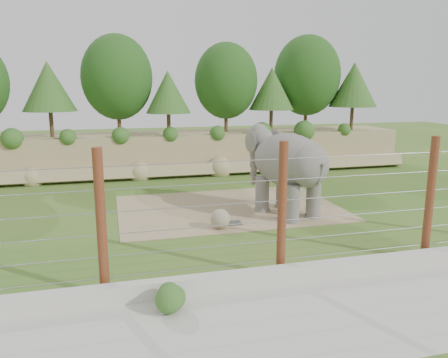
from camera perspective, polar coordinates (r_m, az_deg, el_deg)
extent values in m
plane|color=#356B1F|center=(17.29, 1.71, -6.52)|extent=(90.00, 90.00, 0.00)
cube|color=tan|center=(29.40, -5.51, 3.60)|extent=(30.00, 4.00, 2.50)
cube|color=tan|center=(27.31, -4.68, 1.06)|extent=(30.00, 1.37, 1.07)
cylinder|color=#3F2B19|center=(28.49, -21.61, 6.69)|extent=(0.24, 0.24, 1.58)
sphere|color=#174415|center=(28.41, -21.94, 10.98)|extent=(3.60, 3.60, 3.60)
cylinder|color=#3F2B19|center=(28.80, -13.54, 7.58)|extent=(0.24, 0.24, 1.92)
sphere|color=#174415|center=(28.73, -13.80, 12.78)|extent=(4.40, 4.40, 4.40)
cylinder|color=#3F2B19|center=(27.86, -7.22, 7.14)|extent=(0.24, 0.24, 1.40)
sphere|color=#174415|center=(27.77, -7.33, 11.05)|extent=(3.20, 3.20, 3.20)
cylinder|color=#3F2B19|center=(29.61, 0.26, 7.92)|extent=(0.24, 0.24, 1.82)
sphere|color=#174415|center=(29.54, 0.27, 12.70)|extent=(4.16, 4.16, 4.16)
cylinder|color=#3F2B19|center=(29.98, 6.16, 7.60)|extent=(0.24, 0.24, 1.50)
sphere|color=#174415|center=(29.90, 6.25, 11.50)|extent=(3.44, 3.44, 3.44)
cylinder|color=#3F2B19|center=(32.06, 10.59, 8.21)|extent=(0.24, 0.24, 2.03)
sphere|color=#174415|center=(32.01, 10.78, 13.13)|extent=(4.64, 4.64, 4.64)
cylinder|color=#3F2B19|center=(32.43, 16.34, 7.63)|extent=(0.24, 0.24, 1.64)
sphere|color=#174415|center=(32.36, 16.57, 11.57)|extent=(3.76, 3.76, 3.76)
cube|color=#9B8565|center=(20.17, 0.65, -3.78)|extent=(10.00, 7.00, 0.02)
cube|color=#262628|center=(17.83, 0.72, -5.82)|extent=(1.00, 0.60, 0.03)
sphere|color=gray|center=(17.15, -0.50, -5.22)|extent=(0.78, 0.78, 0.78)
cube|color=beige|center=(12.81, 8.23, -12.23)|extent=(26.00, 0.35, 0.50)
cube|color=beige|center=(11.30, 12.33, -17.25)|extent=(26.00, 4.00, 0.01)
cylinder|color=#552114|center=(11.74, -15.74, -5.69)|extent=(0.26, 0.26, 4.00)
cylinder|color=#552114|center=(12.64, 7.58, -4.09)|extent=(0.26, 0.26, 4.00)
cylinder|color=#552114|center=(15.22, 25.29, -2.40)|extent=(0.26, 0.26, 4.00)
cylinder|color=#95959B|center=(13.13, 7.40, -10.40)|extent=(20.00, 0.02, 0.02)
cylinder|color=#95959B|center=(12.92, 7.47, -7.93)|extent=(20.00, 0.02, 0.02)
cylinder|color=#95959B|center=(12.73, 7.55, -5.39)|extent=(20.00, 0.02, 0.02)
cylinder|color=#95959B|center=(12.56, 7.62, -2.77)|extent=(20.00, 0.02, 0.02)
cylinder|color=#95959B|center=(12.43, 7.70, -0.10)|extent=(20.00, 0.02, 0.02)
cylinder|color=#95959B|center=(12.32, 7.77, 2.63)|extent=(20.00, 0.02, 0.02)
sphere|color=#335E25|center=(11.20, -7.51, -15.17)|extent=(0.74, 0.74, 0.74)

